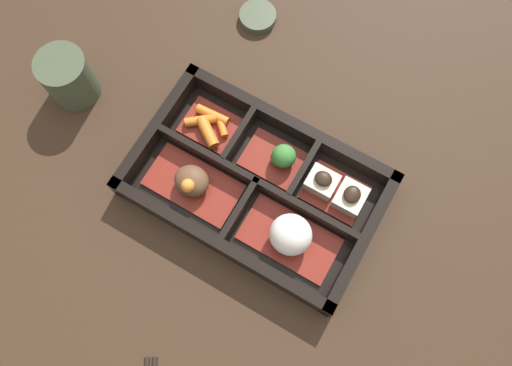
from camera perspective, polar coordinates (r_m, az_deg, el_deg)
ground_plane at (r=0.66m, az=-0.00°, el=-0.64°), size 3.00×3.00×0.00m
bento_base at (r=0.65m, az=-0.00°, el=-0.52°), size 0.31×0.20×0.01m
bento_rim at (r=0.64m, az=0.07°, el=0.02°), size 0.31×0.20×0.04m
bowl_rice at (r=0.61m, az=3.94°, el=-6.03°), size 0.12×0.07×0.05m
bowl_stew at (r=0.64m, az=-7.30°, el=0.03°), size 0.12×0.07×0.05m
bowl_tofu at (r=0.64m, az=9.15°, el=-0.85°), size 0.08×0.06×0.03m
bowl_greens at (r=0.64m, az=2.75°, el=3.01°), size 0.08×0.06×0.04m
bowl_carrots at (r=0.67m, az=-5.37°, el=6.64°), size 0.07×0.06×0.02m
tea_cup at (r=0.72m, az=-20.86°, el=11.06°), size 0.07×0.07×0.07m
sauce_dish at (r=0.77m, az=0.20°, el=18.51°), size 0.05×0.05×0.01m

